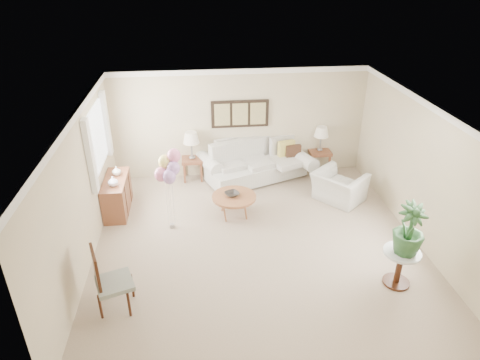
{
  "coord_description": "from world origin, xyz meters",
  "views": [
    {
      "loc": [
        -1.05,
        -6.53,
        4.79
      ],
      "look_at": [
        -0.26,
        0.6,
        1.05
      ],
      "focal_mm": 32.0,
      "sensor_mm": 36.0,
      "label": 1
    }
  ],
  "objects_px": {
    "armchair": "(339,187)",
    "balloon_cluster": "(168,168)",
    "accent_chair": "(108,279)",
    "sofa": "(256,164)",
    "coffee_table": "(234,197)"
  },
  "relations": [
    {
      "from": "sofa",
      "to": "balloon_cluster",
      "type": "distance_m",
      "value": 2.94
    },
    {
      "from": "coffee_table",
      "to": "armchair",
      "type": "height_order",
      "value": "armchair"
    },
    {
      "from": "coffee_table",
      "to": "balloon_cluster",
      "type": "xyz_separation_m",
      "value": [
        -1.25,
        -0.34,
        0.9
      ]
    },
    {
      "from": "sofa",
      "to": "balloon_cluster",
      "type": "height_order",
      "value": "balloon_cluster"
    },
    {
      "from": "accent_chair",
      "to": "sofa",
      "type": "bearing_deg",
      "value": 55.47
    },
    {
      "from": "armchair",
      "to": "balloon_cluster",
      "type": "bearing_deg",
      "value": 61.22
    },
    {
      "from": "accent_chair",
      "to": "balloon_cluster",
      "type": "height_order",
      "value": "balloon_cluster"
    },
    {
      "from": "sofa",
      "to": "accent_chair",
      "type": "height_order",
      "value": "accent_chair"
    },
    {
      "from": "sofa",
      "to": "armchair",
      "type": "relative_size",
      "value": 2.86
    },
    {
      "from": "armchair",
      "to": "balloon_cluster",
      "type": "xyz_separation_m",
      "value": [
        -3.6,
        -0.71,
        1.0
      ]
    },
    {
      "from": "armchair",
      "to": "accent_chair",
      "type": "relative_size",
      "value": 0.95
    },
    {
      "from": "coffee_table",
      "to": "armchair",
      "type": "xyz_separation_m",
      "value": [
        2.35,
        0.37,
        -0.09
      ]
    },
    {
      "from": "armchair",
      "to": "coffee_table",
      "type": "bearing_deg",
      "value": 59.05
    },
    {
      "from": "balloon_cluster",
      "to": "coffee_table",
      "type": "bearing_deg",
      "value": 15.14
    },
    {
      "from": "coffee_table",
      "to": "armchair",
      "type": "distance_m",
      "value": 2.38
    }
  ]
}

